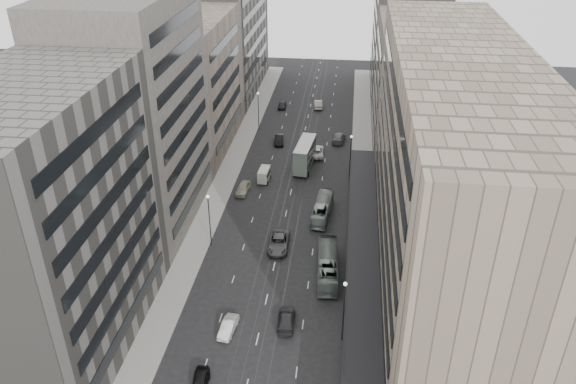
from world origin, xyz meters
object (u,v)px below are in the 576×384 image
at_px(panel_van, 264,174).
at_px(sedan_2, 279,243).
at_px(bus_far, 322,209).
at_px(pedestrian, 367,348).
at_px(double_decker, 305,155).
at_px(sedan_1, 228,327).
at_px(sedan_0, 200,383).
at_px(bus_near, 328,265).

relative_size(panel_van, sedan_2, 0.62).
relative_size(bus_far, sedan_2, 1.58).
height_order(bus_far, pedestrian, bus_far).
distance_m(panel_van, pedestrian, 43.25).
height_order(double_decker, sedan_1, double_decker).
distance_m(sedan_0, sedan_2, 26.69).
xyz_separation_m(bus_far, pedestrian, (6.78, -28.95, -0.23)).
height_order(bus_far, sedan_2, bus_far).
distance_m(bus_far, pedestrian, 29.73).
distance_m(sedan_0, sedan_1, 8.65).
bearing_deg(bus_near, sedan_1, 44.66).
distance_m(sedan_2, pedestrian, 23.23).
xyz_separation_m(double_decker, sedan_0, (-6.24, -52.08, -1.97)).
xyz_separation_m(double_decker, pedestrian, (11.03, -45.43, -1.58)).
bearing_deg(sedan_1, bus_near, 54.43).
bearing_deg(sedan_1, sedan_0, -91.32).
bearing_deg(sedan_0, bus_near, 53.85).
relative_size(sedan_0, sedan_1, 1.03).
height_order(panel_van, sedan_0, panel_van).
xyz_separation_m(bus_far, double_decker, (-4.25, 16.48, 1.35)).
bearing_deg(panel_van, bus_near, -60.18).
bearing_deg(double_decker, panel_van, -132.00).
xyz_separation_m(sedan_1, pedestrian, (16.11, -1.92, 0.44)).
distance_m(panel_van, sedan_0, 46.16).
distance_m(bus_far, panel_van, 15.13).
bearing_deg(pedestrian, bus_far, -103.57).
distance_m(double_decker, pedestrian, 46.77).
bearing_deg(sedan_1, double_decker, 89.76).
xyz_separation_m(panel_van, sedan_2, (5.15, -19.90, -0.44)).
height_order(double_decker, panel_van, double_decker).
bearing_deg(sedan_0, pedestrian, 15.19).
height_order(sedan_0, sedan_2, sedan_2).
height_order(sedan_0, sedan_1, sedan_0).
xyz_separation_m(panel_van, sedan_1, (1.51, -37.58, -0.61)).
height_order(bus_near, sedan_0, bus_near).
bearing_deg(panel_van, pedestrian, -62.23).
distance_m(bus_far, double_decker, 17.07).
height_order(panel_van, sedan_1, panel_van).
bearing_deg(bus_far, bus_near, 101.29).
height_order(sedan_2, pedestrian, pedestrian).
relative_size(panel_van, sedan_0, 0.89).
bearing_deg(bus_far, sedan_2, 63.80).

